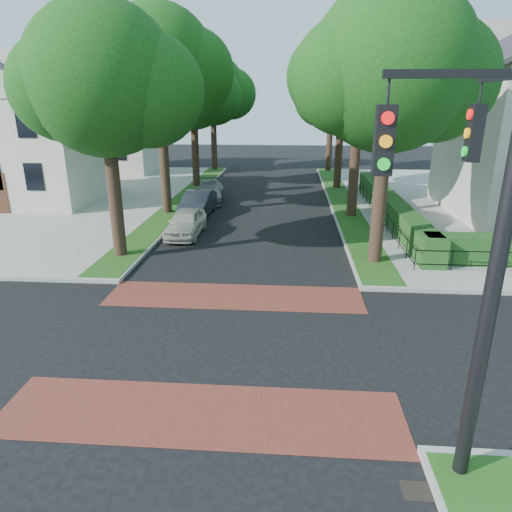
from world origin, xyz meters
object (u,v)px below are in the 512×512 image
at_px(traffic_signal, 484,229).
at_px(parked_car_middle, 198,204).
at_px(parked_car_rear, 209,192).
at_px(parked_car_front, 186,223).

relative_size(traffic_signal, parked_car_middle, 1.82).
xyz_separation_m(traffic_signal, parked_car_rear, (-8.47, 23.25, -4.04)).
bearing_deg(parked_car_front, parked_car_middle, 94.20).
bearing_deg(parked_car_middle, parked_car_front, -84.65).
xyz_separation_m(parked_car_front, parked_car_rear, (-0.21, 8.22, -0.01)).
bearing_deg(parked_car_rear, parked_car_middle, -96.04).
distance_m(parked_car_front, parked_car_middle, 4.25).
distance_m(parked_car_middle, parked_car_rear, 3.98).
bearing_deg(traffic_signal, parked_car_rear, 110.01).
bearing_deg(traffic_signal, parked_car_middle, 113.77).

